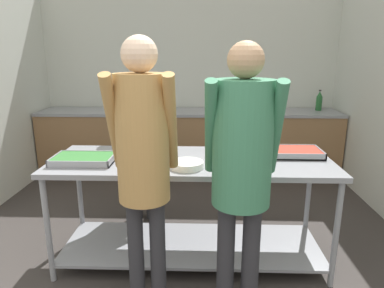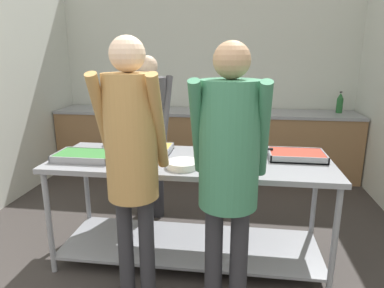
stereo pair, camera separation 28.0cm
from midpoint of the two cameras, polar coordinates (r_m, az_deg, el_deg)
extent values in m
cube|color=silver|center=(5.20, 4.05, 10.66)|extent=(4.39, 0.06, 2.65)
cube|color=olive|center=(4.98, 3.58, 0.10)|extent=(4.23, 0.62, 0.87)
cube|color=gray|center=(4.88, 3.67, 5.30)|extent=(4.23, 0.65, 0.04)
cube|color=black|center=(4.89, 1.94, 5.44)|extent=(0.47, 0.45, 0.02)
cube|color=gray|center=(2.74, 2.65, -3.00)|extent=(2.23, 0.79, 0.04)
cube|color=gray|center=(3.05, 2.47, -16.48)|extent=(2.15, 0.71, 0.02)
cylinder|color=gray|center=(2.90, -20.14, -12.41)|extent=(0.04, 0.04, 0.85)
cylinder|color=gray|center=(2.73, 25.49, -14.81)|extent=(0.04, 0.04, 0.85)
cylinder|color=gray|center=(3.46, -14.91, -7.44)|extent=(0.04, 0.04, 0.85)
cylinder|color=gray|center=(3.31, 22.01, -9.05)|extent=(0.04, 0.04, 0.85)
cube|color=gray|center=(2.83, -14.65, -2.36)|extent=(0.46, 0.30, 0.01)
cube|color=#387A38|center=(2.82, -14.68, -1.86)|extent=(0.44, 0.28, 0.04)
cube|color=gray|center=(2.69, -15.82, -2.81)|extent=(0.46, 0.01, 0.05)
cube|color=gray|center=(2.95, -13.63, -1.14)|extent=(0.46, 0.01, 0.05)
cube|color=gray|center=(2.91, -18.80, -1.72)|extent=(0.01, 0.30, 0.05)
cube|color=gray|center=(2.74, -10.30, -2.16)|extent=(0.01, 0.30, 0.05)
cube|color=gray|center=(2.92, -4.46, -1.32)|extent=(0.38, 0.31, 0.01)
cube|color=gold|center=(2.92, -4.47, -0.84)|extent=(0.36, 0.29, 0.04)
cube|color=gray|center=(2.78, -5.11, -1.75)|extent=(0.38, 0.01, 0.05)
cube|color=gray|center=(3.06, -3.88, -0.15)|extent=(0.38, 0.01, 0.05)
cube|color=gray|center=(2.96, -7.94, -0.78)|extent=(0.01, 0.31, 0.05)
cube|color=gray|center=(2.89, -0.90, -1.05)|extent=(0.01, 0.31, 0.05)
cylinder|color=white|center=(2.54, 1.63, -3.85)|extent=(0.25, 0.25, 0.01)
cylinder|color=white|center=(2.53, 1.64, -3.59)|extent=(0.25, 0.25, 0.01)
cylinder|color=white|center=(2.53, 1.64, -3.33)|extent=(0.25, 0.25, 0.01)
cylinder|color=white|center=(2.53, 1.64, -3.07)|extent=(0.24, 0.24, 0.01)
cylinder|color=gray|center=(2.88, 10.17, -1.16)|extent=(0.32, 0.32, 0.07)
cylinder|color=beige|center=(2.87, 10.20, -0.58)|extent=(0.28, 0.28, 0.01)
cylinder|color=black|center=(2.89, 14.70, -0.81)|extent=(0.14, 0.02, 0.02)
cube|color=gray|center=(2.92, 19.67, -2.19)|extent=(0.44, 0.30, 0.01)
cube|color=#B23D2D|center=(2.92, 19.71, -1.71)|extent=(0.42, 0.28, 0.04)
cube|color=gray|center=(2.78, 20.29, -2.63)|extent=(0.44, 0.01, 0.05)
cube|color=gray|center=(3.05, 19.17, -1.01)|extent=(0.44, 0.01, 0.05)
cube|color=gray|center=(2.88, 15.53, -1.66)|extent=(0.01, 0.30, 0.05)
cube|color=gray|center=(2.97, 23.75, -1.89)|extent=(0.01, 0.30, 0.05)
cylinder|color=#2D2D33|center=(2.41, -7.51, -17.75)|extent=(0.10, 0.10, 0.83)
cylinder|color=#2D2D33|center=(2.38, -4.00, -18.06)|extent=(0.10, 0.10, 0.83)
cylinder|color=tan|center=(2.09, -10.94, 3.54)|extent=(0.08, 0.34, 0.62)
cylinder|color=tan|center=(2.02, -1.73, 3.39)|extent=(0.08, 0.34, 0.62)
cylinder|color=tan|center=(2.07, -6.34, 1.03)|extent=(0.32, 0.32, 0.77)
sphere|color=beige|center=(2.01, -6.75, 14.68)|extent=(0.21, 0.21, 0.21)
cylinder|color=#2D2D33|center=(2.34, 7.23, -19.01)|extent=(0.11, 0.11, 0.82)
cylinder|color=#2D2D33|center=(2.34, 11.37, -19.17)|extent=(0.11, 0.11, 0.82)
cylinder|color=#3D7F5B|center=(2.00, 4.94, 2.45)|extent=(0.08, 0.34, 0.61)
cylinder|color=#3D7F5B|center=(2.00, 15.73, 1.97)|extent=(0.08, 0.34, 0.61)
cylinder|color=#3D7F5B|center=(2.01, 10.23, -0.24)|extent=(0.36, 0.36, 0.75)
sphere|color=tan|center=(1.94, 10.89, 13.59)|extent=(0.21, 0.21, 0.21)
cylinder|color=#2D2D33|center=(3.64, -3.49, -6.42)|extent=(0.12, 0.12, 0.77)
cylinder|color=#2D2D33|center=(3.69, -5.94, -6.20)|extent=(0.12, 0.12, 0.77)
cylinder|color=#4C4C51|center=(3.40, -1.91, 6.45)|extent=(0.10, 0.32, 0.58)
cylinder|color=#4C4C51|center=(3.52, -8.01, 6.59)|extent=(0.10, 0.32, 0.58)
cylinder|color=#4C4C51|center=(3.47, -4.98, 5.17)|extent=(0.36, 0.36, 0.71)
sphere|color=beige|center=(3.42, -5.16, 12.78)|extent=(0.21, 0.21, 0.21)
cylinder|color=#23602D|center=(5.17, 24.84, 5.82)|extent=(0.08, 0.08, 0.20)
cone|color=#23602D|center=(5.15, 25.00, 7.32)|extent=(0.08, 0.08, 0.08)
cylinder|color=black|center=(5.15, 25.06, 7.84)|extent=(0.04, 0.04, 0.02)
camera|label=1|loc=(0.14, -87.14, 0.76)|focal=32.00mm
camera|label=2|loc=(0.14, 92.86, -0.76)|focal=32.00mm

